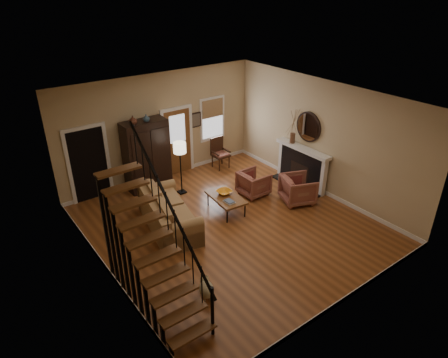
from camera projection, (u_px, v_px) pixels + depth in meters
room at (178, 154)px, 10.67m from camera, size 7.00×7.33×3.30m
staircase at (152, 235)px, 7.19m from camera, size 0.94×2.80×3.20m
fireplace at (303, 163)px, 11.99m from camera, size 0.33×1.95×2.30m
armoire at (147, 155)px, 11.72m from camera, size 1.30×0.60×2.10m
vase_a at (133, 120)px, 10.93m from camera, size 0.24×0.24×0.25m
vase_b at (146, 118)px, 11.15m from camera, size 0.20×0.20×0.21m
sofa at (169, 212)px, 10.07m from camera, size 1.48×2.51×0.87m
coffee_table at (226, 204)px, 10.84m from camera, size 0.80×1.24×0.45m
bowl at (224, 192)px, 10.85m from camera, size 0.40×0.40×0.10m
books at (229, 201)px, 10.45m from camera, size 0.22×0.30×0.06m
armchair_left at (298, 189)px, 11.22m from camera, size 1.12×1.10×0.79m
armchair_right at (254, 183)px, 11.62m from camera, size 0.80×0.77×0.72m
floor_lamp at (181, 168)px, 11.50m from camera, size 0.37×0.37×1.60m
side_chair at (221, 153)px, 13.17m from camera, size 0.54×0.54×1.02m
dog at (206, 290)px, 7.94m from camera, size 0.47×0.57×0.36m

